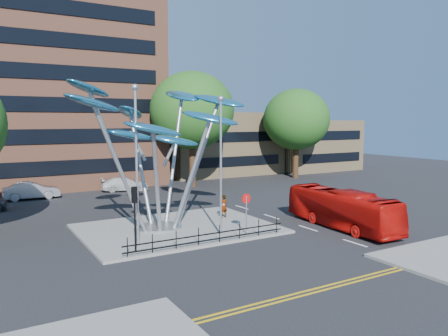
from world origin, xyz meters
TOP-DOWN VIEW (x-y plane):
  - ground at (0.00, 0.00)m, footprint 120.00×120.00m
  - traffic_island at (-1.00, 6.00)m, footprint 12.00×9.00m
  - double_yellow_near at (0.00, -6.00)m, footprint 40.00×0.12m
  - double_yellow_far at (0.00, -6.30)m, footprint 40.00×0.12m
  - brick_tower at (-6.00, 32.00)m, footprint 25.00×15.00m
  - low_building_near at (16.00, 30.00)m, footprint 15.00×8.00m
  - low_building_far at (30.00, 28.00)m, footprint 12.00×8.00m
  - tree_right at (8.00, 22.00)m, footprint 8.80×8.80m
  - tree_far at (22.00, 22.00)m, footprint 8.00×8.00m
  - leaf_sculpture at (-2.07, 6.68)m, footprint 12.72×9.54m
  - street_lamp_left at (-4.50, 3.50)m, footprint 0.36×0.36m
  - street_lamp_right at (0.50, 3.00)m, footprint 0.36×0.36m
  - traffic_light_island at (-5.00, 2.50)m, footprint 0.28×0.18m
  - no_entry_sign_island at (2.00, 2.52)m, footprint 0.60×0.10m
  - pedestrian_railing_front at (-1.00, 1.70)m, footprint 10.00×0.06m
  - red_bus at (8.50, 1.06)m, footprint 2.69×9.11m
  - pedestrian at (3.00, 6.96)m, footprint 0.61×0.42m
  - parked_car_mid at (-7.71, 22.58)m, footprint 4.72×1.71m
  - parked_car_right at (0.96, 23.00)m, footprint 4.89×2.64m

SIDE VIEW (x-z plane):
  - ground at x=0.00m, z-range 0.00..0.00m
  - double_yellow_near at x=0.00m, z-range 0.00..0.01m
  - double_yellow_far at x=0.00m, z-range 0.00..0.01m
  - traffic_island at x=-1.00m, z-range 0.00..0.15m
  - pedestrian_railing_front at x=-1.00m, z-range 0.05..1.05m
  - parked_car_right at x=0.96m, z-range 0.00..1.35m
  - parked_car_mid at x=-7.71m, z-range 0.00..1.55m
  - pedestrian at x=3.00m, z-range 0.15..1.77m
  - red_bus at x=8.50m, z-range 0.00..2.50m
  - no_entry_sign_island at x=2.00m, z-range 0.59..3.04m
  - traffic_light_island at x=-5.00m, z-range 0.90..4.33m
  - low_building_far at x=30.00m, z-range 0.00..7.00m
  - low_building_near at x=16.00m, z-range 0.00..8.00m
  - street_lamp_right at x=0.50m, z-range 0.94..9.24m
  - street_lamp_left at x=-4.50m, z-range 0.96..9.76m
  - leaf_sculpture at x=-2.07m, z-range 2.12..11.63m
  - tree_far at x=22.00m, z-range 1.70..12.51m
  - tree_right at x=8.00m, z-range 1.98..14.09m
  - brick_tower at x=-6.00m, z-range 0.00..30.00m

